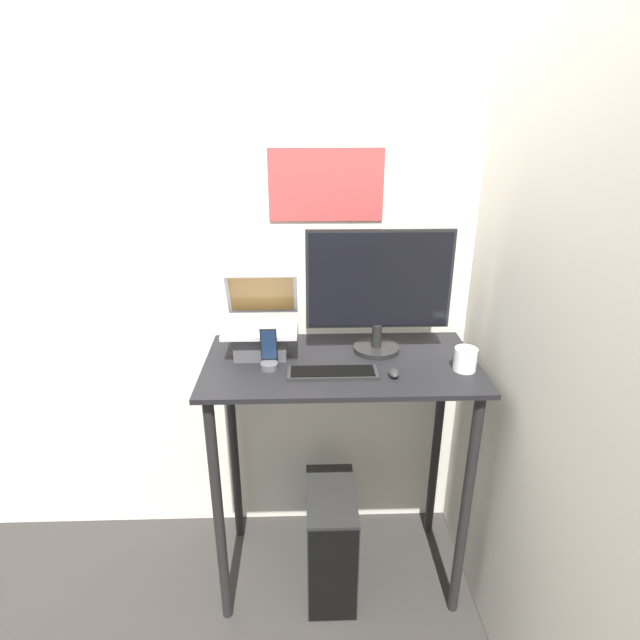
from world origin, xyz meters
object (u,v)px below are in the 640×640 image
monitor (379,291)px  keyboard (332,373)px  mouse (394,373)px  computer_tower (331,540)px  laptop (261,333)px  cell_phone (269,357)px

monitor → keyboard: bearing=-133.0°
mouse → computer_tower: (-0.23, 0.04, -0.86)m
laptop → computer_tower: bearing=-31.8°
computer_tower → cell_phone: bearing=171.1°
mouse → computer_tower: size_ratio=0.12×
laptop → mouse: bearing=-23.3°
monitor → keyboard: monitor is taller
mouse → cell_phone: bearing=170.1°
computer_tower → keyboard: bearing=-93.2°
computer_tower → laptop: bearing=148.2°
computer_tower → monitor: bearing=43.9°
laptop → cell_phone: laptop is taller
laptop → mouse: size_ratio=4.86×
keyboard → mouse: bearing=-5.5°
keyboard → mouse: mouse is taller
monitor → mouse: 0.34m
keyboard → cell_phone: cell_phone is taller
mouse → laptop: bearing=156.7°
laptop → cell_phone: (0.04, -0.14, -0.04)m
laptop → cell_phone: size_ratio=1.85×
monitor → mouse: size_ratio=9.16×
keyboard → computer_tower: (0.00, 0.02, -0.85)m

